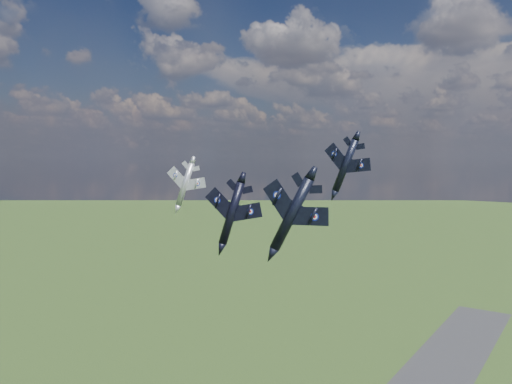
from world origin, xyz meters
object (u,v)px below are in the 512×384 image
Objects in this scene: jet_right_navy at (292,214)px; jet_left_silver at (185,184)px; jet_lead_navy at (232,213)px; jet_high_navy at (345,165)px.

jet_left_silver reaches higher than jet_right_navy.
jet_lead_navy is 1.19× the size of jet_left_silver.
jet_high_navy is (17.03, 10.03, 8.40)m from jet_lead_navy.
jet_left_silver is at bearing 132.28° from jet_lead_navy.
jet_high_navy is 0.99× the size of jet_left_silver.
jet_lead_navy is at bearing -152.68° from jet_high_navy.
jet_lead_navy is 21.48m from jet_high_navy.
jet_lead_navy is 31.89m from jet_right_navy.
jet_left_silver reaches higher than jet_lead_navy.
jet_right_navy reaches higher than jet_lead_navy.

